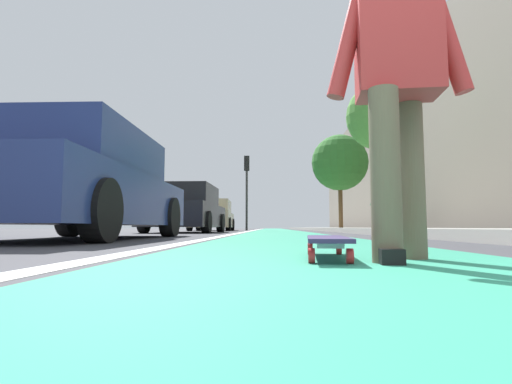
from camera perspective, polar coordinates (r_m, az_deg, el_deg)
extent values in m
plane|color=#38383D|center=(10.52, 3.65, -6.01)|extent=(80.00, 80.00, 0.00)
cube|color=#288466|center=(24.51, 2.79, -5.50)|extent=(56.00, 2.02, 0.00)
cube|color=silver|center=(20.53, -0.34, -5.58)|extent=(52.00, 0.16, 0.01)
cube|color=#9E9B93|center=(18.88, 13.60, -5.26)|extent=(52.00, 3.20, 0.14)
cube|color=slate|center=(23.88, 19.00, 4.65)|extent=(40.00, 1.20, 8.21)
cylinder|color=red|center=(2.42, 7.85, -8.14)|extent=(0.07, 0.04, 0.07)
cylinder|color=red|center=(2.43, 11.90, -8.07)|extent=(0.07, 0.04, 0.07)
cylinder|color=red|center=(1.83, 8.05, -9.15)|extent=(0.07, 0.04, 0.07)
cylinder|color=red|center=(1.84, 13.43, -9.03)|extent=(0.07, 0.04, 0.07)
cube|color=silver|center=(2.42, 9.86, -6.99)|extent=(0.07, 0.12, 0.02)
cube|color=silver|center=(1.83, 10.72, -7.61)|extent=(0.07, 0.12, 0.02)
cube|color=#33284C|center=(2.12, 10.22, -6.65)|extent=(0.85, 0.27, 0.02)
cylinder|color=brown|center=(1.93, 18.23, 2.43)|extent=(0.14, 0.14, 0.82)
cylinder|color=brown|center=(2.23, 21.51, 1.57)|extent=(0.14, 0.14, 0.82)
cube|color=black|center=(1.92, 18.54, -8.73)|extent=(0.27, 0.12, 0.07)
cube|color=#B22D2D|center=(2.27, 19.72, 20.11)|extent=(0.27, 0.42, 0.60)
cylinder|color=#B22D2D|center=(2.23, 13.29, 20.38)|extent=(0.11, 0.24, 0.60)
cylinder|color=#B22D2D|center=(2.33, 25.85, 19.62)|extent=(0.11, 0.24, 0.60)
cube|color=navy|center=(6.03, -23.87, -1.03)|extent=(4.51, 1.87, 0.70)
cube|color=navy|center=(5.97, -24.28, 5.31)|extent=(2.48, 1.72, 0.60)
cube|color=#4C606B|center=(7.09, -19.83, 3.57)|extent=(0.04, 1.64, 0.51)
cylinder|color=black|center=(7.66, -25.33, -3.33)|extent=(0.68, 0.22, 0.68)
cylinder|color=black|center=(7.03, -12.37, -3.59)|extent=(0.68, 0.22, 0.68)
cylinder|color=black|center=(4.38, -21.52, -2.49)|extent=(0.68, 0.22, 0.68)
cube|color=black|center=(12.62, -10.07, -3.43)|extent=(4.25, 1.99, 0.70)
cube|color=black|center=(12.51, -10.18, -0.43)|extent=(2.36, 1.79, 0.60)
cube|color=#4C606B|center=(13.64, -9.03, -0.83)|extent=(0.08, 1.66, 0.51)
cylinder|color=black|center=(14.11, -12.37, -4.41)|extent=(0.63, 0.24, 0.62)
cylinder|color=black|center=(13.73, -5.14, -4.49)|extent=(0.63, 0.24, 0.62)
cylinder|color=black|center=(11.62, -15.91, -4.20)|extent=(0.63, 0.24, 0.62)
cylinder|color=black|center=(11.16, -7.18, -4.33)|extent=(0.63, 0.24, 0.62)
cube|color=tan|center=(19.13, -6.33, -4.06)|extent=(4.46, 1.98, 0.70)
cube|color=tan|center=(19.00, -6.36, -2.09)|extent=(2.48, 1.76, 0.60)
cube|color=#4C606B|center=(20.20, -5.98, -2.27)|extent=(0.10, 1.61, 0.51)
cylinder|color=black|center=(20.59, -8.32, -4.70)|extent=(0.61, 0.24, 0.60)
cylinder|color=black|center=(20.41, -3.48, -4.74)|extent=(0.61, 0.24, 0.60)
cylinder|color=black|center=(17.90, -9.60, -4.62)|extent=(0.61, 0.24, 0.60)
cylinder|color=black|center=(17.69, -4.04, -4.67)|extent=(0.61, 0.24, 0.60)
cylinder|color=#2D2D2D|center=(21.13, -1.36, -1.21)|extent=(0.12, 0.12, 3.22)
cube|color=black|center=(21.37, -1.35, 4.17)|extent=(0.24, 0.28, 0.80)
sphere|color=#360606|center=(21.54, -1.33, 4.80)|extent=(0.16, 0.16, 0.16)
sphere|color=#392907|center=(21.49, -1.33, 4.12)|extent=(0.16, 0.16, 0.16)
sphere|color=green|center=(21.45, -1.33, 3.43)|extent=(0.16, 0.16, 0.16)
cylinder|color=brown|center=(12.33, 17.83, 0.88)|extent=(0.25, 0.25, 2.80)
sphere|color=#4C8C38|center=(12.72, 17.56, 10.42)|extent=(2.05, 2.05, 2.05)
cylinder|color=brown|center=(19.18, 12.15, -2.03)|extent=(0.20, 0.20, 2.32)
sphere|color=#2D6B28|center=(19.41, 12.04, 4.18)|extent=(2.69, 2.69, 2.69)
cylinder|color=black|center=(11.77, 18.10, -3.81)|extent=(0.13, 0.13, 0.76)
cylinder|color=black|center=(11.49, 17.63, -3.80)|extent=(0.13, 0.13, 0.76)
cube|color=black|center=(11.77, 18.15, -5.51)|extent=(0.24, 0.09, 0.07)
cube|color=#33724C|center=(11.67, 17.72, -0.56)|extent=(0.22, 0.37, 0.56)
cylinder|color=#33724C|center=(11.73, 18.78, -0.55)|extent=(0.08, 0.22, 0.56)
cylinder|color=#33724C|center=(11.61, 16.66, -0.57)|extent=(0.08, 0.22, 0.56)
sphere|color=#936B4C|center=(11.70, 17.67, 1.31)|extent=(0.21, 0.21, 0.21)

